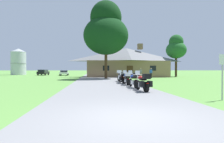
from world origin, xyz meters
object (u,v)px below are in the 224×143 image
bystander_blue_shirt_beside_signpost (151,73)px  tree_right_of_lodge (176,48)px  motorcycle_blue_second_in_row (134,80)px  motorcycle_red_nearest_to_camera (143,83)px  parked_black_suv_far_left (43,72)px  motorcycle_black_farthest_in_row (121,77)px  motorcycle_silver_fourth_in_row (122,78)px  metal_signpost_roadside (222,71)px  tree_by_lodge_front (106,30)px  parked_white_sedan_far_left (64,73)px  motorcycle_blue_third_in_row (127,79)px  bystander_gray_shirt_near_lodge (141,72)px  metal_silo_distant (18,62)px

bystander_blue_shirt_beside_signpost → tree_right_of_lodge: size_ratio=0.20×
motorcycle_blue_second_in_row → motorcycle_red_nearest_to_camera: bearing=-92.5°
parked_black_suv_far_left → motorcycle_red_nearest_to_camera: bearing=-64.9°
motorcycle_black_farthest_in_row → motorcycle_red_nearest_to_camera: bearing=-95.8°
motorcycle_red_nearest_to_camera → motorcycle_silver_fourth_in_row: (-0.22, 6.76, 0.00)m
motorcycle_red_nearest_to_camera → bystander_blue_shirt_beside_signpost: 18.54m
metal_signpost_roadside → tree_by_lodge_front: tree_by_lodge_front is taller
motorcycle_black_farthest_in_row → tree_by_lodge_front: bearing=93.2°
motorcycle_red_nearest_to_camera → motorcycle_blue_second_in_row: bearing=85.6°
parked_white_sedan_far_left → motorcycle_silver_fourth_in_row: bearing=-73.1°
motorcycle_blue_third_in_row → parked_black_suv_far_left: parked_black_suv_far_left is taller
motorcycle_blue_third_in_row → bystander_gray_shirt_near_lodge: (4.75, 12.82, 0.33)m
parked_black_suv_far_left → tree_right_of_lodge: bearing=-20.3°
motorcycle_blue_third_in_row → metal_signpost_roadside: bearing=-69.5°
motorcycle_blue_third_in_row → tree_right_of_lodge: tree_right_of_lodge is taller
tree_by_lodge_front → bystander_blue_shirt_beside_signpost: bearing=9.6°
motorcycle_red_nearest_to_camera → bystander_blue_shirt_beside_signpost: bystander_blue_shirt_beside_signpost is taller
motorcycle_blue_third_in_row → motorcycle_silver_fourth_in_row: (-0.07, 1.97, -0.01)m
motorcycle_blue_third_in_row → motorcycle_blue_second_in_row: bearing=-87.8°
bystander_blue_shirt_beside_signpost → parked_white_sedan_far_left: (-16.37, 15.58, -0.29)m
bystander_gray_shirt_near_lodge → motorcycle_red_nearest_to_camera: bearing=-50.8°
motorcycle_blue_third_in_row → metal_silo_distant: size_ratio=0.29×
motorcycle_blue_third_in_row → motorcycle_black_farthest_in_row: (0.11, 4.28, -0.01)m
bystander_gray_shirt_near_lodge → motorcycle_silver_fourth_in_row: bearing=-60.1°
bystander_blue_shirt_beside_signpost → tree_by_lodge_front: size_ratio=0.14×
bystander_gray_shirt_near_lodge → metal_signpost_roadside: metal_signpost_roadside is taller
metal_signpost_roadside → tree_right_of_lodge: 29.32m
motorcycle_red_nearest_to_camera → motorcycle_blue_second_in_row: size_ratio=1.00×
metal_silo_distant → motorcycle_blue_second_in_row: bearing=-58.1°
metal_signpost_roadside → bystander_blue_shirt_beside_signpost: bearing=80.5°
motorcycle_blue_second_in_row → motorcycle_blue_third_in_row: bearing=88.1°
motorcycle_blue_third_in_row → parked_black_suv_far_left: 34.04m
motorcycle_blue_second_in_row → motorcycle_silver_fourth_in_row: (-0.16, 4.41, -0.01)m
bystander_blue_shirt_beside_signpost → metal_silo_distant: metal_silo_distant is taller
motorcycle_blue_second_in_row → bystander_blue_shirt_beside_signpost: 16.37m
motorcycle_red_nearest_to_camera → metal_silo_distant: (-23.04, 39.34, 2.93)m
motorcycle_blue_second_in_row → motorcycle_black_farthest_in_row: 6.71m
motorcycle_blue_second_in_row → parked_black_suv_far_left: (-15.45, 32.81, 0.16)m
motorcycle_black_farthest_in_row → tree_right_of_lodge: size_ratio=0.25×
motorcycle_blue_third_in_row → parked_black_suv_far_left: (-15.36, 30.38, 0.16)m
parked_black_suv_far_left → parked_white_sedan_far_left: parked_black_suv_far_left is taller
metal_signpost_roadside → parked_white_sedan_far_left: bearing=109.6°
motorcycle_blue_third_in_row → bystander_blue_shirt_beside_signpost: (6.43, 12.66, 0.31)m
tree_by_lodge_front → parked_white_sedan_far_left: tree_by_lodge_front is taller
motorcycle_blue_second_in_row → tree_right_of_lodge: bearing=53.4°
tree_by_lodge_front → parked_black_suv_far_left: (-14.32, 18.98, -6.59)m
metal_signpost_roadside → tree_right_of_lodge: bearing=68.3°
motorcycle_black_farthest_in_row → metal_signpost_roadside: (2.87, -12.32, 0.74)m
motorcycle_silver_fourth_in_row → motorcycle_black_farthest_in_row: bearing=81.7°
motorcycle_blue_second_in_row → metal_signpost_roadside: bearing=-66.7°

